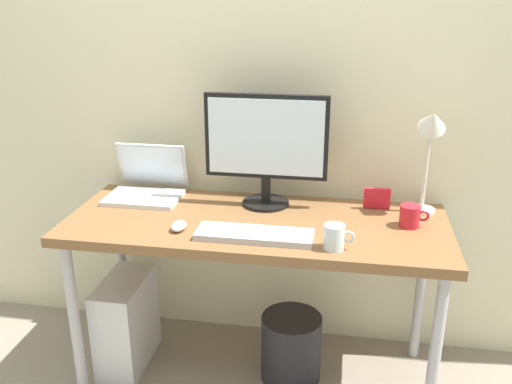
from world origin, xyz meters
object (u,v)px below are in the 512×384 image
Objects in this scene: mouse at (179,226)px; computer_tower at (127,322)px; keyboard at (254,235)px; coffee_mug at (410,216)px; photo_frame at (377,198)px; laptop at (147,184)px; monitor at (266,144)px; desk_lamp at (430,137)px; glass_cup at (335,237)px; desk at (256,235)px; wastebasket at (291,347)px.

computer_tower is (-0.31, 0.13, -0.55)m from mouse.
coffee_mug is (0.58, 0.21, 0.03)m from keyboard.
mouse is at bearing -155.15° from photo_frame.
keyboard is 0.59m from photo_frame.
monitor is at bearing -2.12° from laptop.
mouse is 0.84m from photo_frame.
desk_lamp is at bearing 28.08° from keyboard.
desk_lamp is 5.11× the size of mouse.
glass_cup is 0.44m from photo_frame.
monitor is at bearing 18.25° from computer_tower.
monitor is at bearing 166.98° from coffee_mug.
monitor is 5.73× the size of mouse.
laptop is at bearing -179.54° from photo_frame.
glass_cup is at bearing -111.16° from photo_frame.
desk_lamp reaches higher than desk.
laptop reaches higher than computer_tower.
desk reaches higher than wastebasket.
computer_tower is at bearing -178.07° from wastebasket.
monitor is 0.65m from coffee_mug.
laptop is at bearing 177.88° from monitor.
glass_cup reaches higher than mouse.
desk_lamp reaches higher than mouse.
desk is 2.97× the size of monitor.
laptop is at bearing 159.67° from desk.
computer_tower is at bearing 157.91° from mouse.
laptop is 2.90× the size of glass_cup.
desk is at bearing 2.18° from computer_tower.
mouse is 0.82× the size of photo_frame.
laptop reaches higher than glass_cup.
laptop reaches higher than coffee_mug.
desk_lamp is (0.67, 0.18, 0.39)m from desk.
mouse is at bearing -168.04° from coffee_mug.
coffee_mug reaches higher than wastebasket.
keyboard is at bearing -151.92° from desk_lamp.
coffee_mug is 0.38m from glass_cup.
mouse is 0.21× the size of computer_tower.
coffee_mug reaches higher than keyboard.
wastebasket is (0.16, 0.00, -0.52)m from desk.
computer_tower is (-0.61, 0.15, -0.54)m from keyboard.
monitor reaches higher than mouse.
desk is at bearing -165.22° from desk_lamp.
desk_lamp is at bearing 18.72° from wastebasket.
mouse is 0.60m from glass_cup.
keyboard is at bearing -3.72° from mouse.
computer_tower is (-0.59, -0.02, -0.46)m from desk.
desk_lamp reaches higher than computer_tower.
glass_cup is (0.60, -0.06, 0.03)m from mouse.
photo_frame reaches higher than glass_cup.
glass_cup reaches higher than desk.
glass_cup is at bearing -138.50° from coffee_mug.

